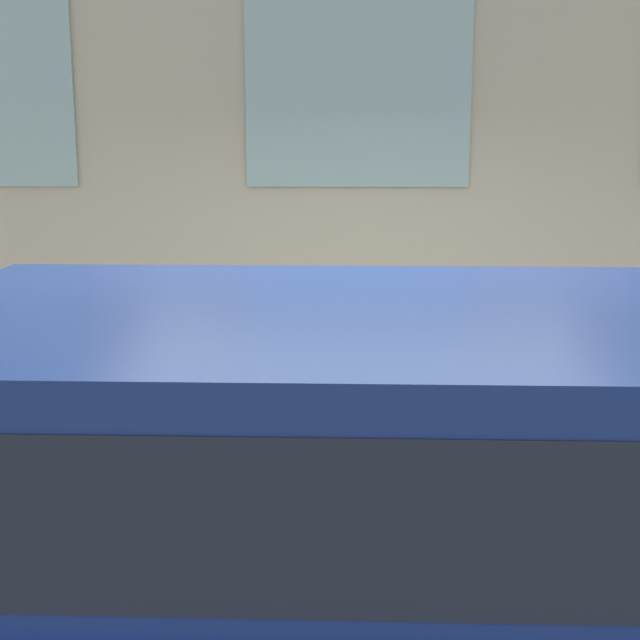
% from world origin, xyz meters
% --- Properties ---
extents(ground_plane, '(80.00, 80.00, 0.00)m').
position_xyz_m(ground_plane, '(0.00, 0.00, 0.00)').
color(ground_plane, '#514F4C').
extents(sidewalk, '(2.49, 60.00, 0.16)m').
position_xyz_m(sidewalk, '(1.25, 0.00, 0.08)').
color(sidewalk, '#9E9B93').
rests_on(sidewalk, ground_plane).
extents(fire_hydrant, '(0.32, 0.43, 0.76)m').
position_xyz_m(fire_hydrant, '(0.37, -0.03, 0.55)').
color(fire_hydrant, gray).
rests_on(fire_hydrant, sidewalk).
extents(person, '(0.29, 0.19, 1.18)m').
position_xyz_m(person, '(0.83, 0.44, 0.87)').
color(person, '#998466').
rests_on(person, sidewalk).
extents(parked_truck_navy_near, '(2.08, 4.38, 1.75)m').
position_xyz_m(parked_truck_navy_near, '(-1.50, 0.15, 1.00)').
color(parked_truck_navy_near, black).
rests_on(parked_truck_navy_near, ground_plane).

